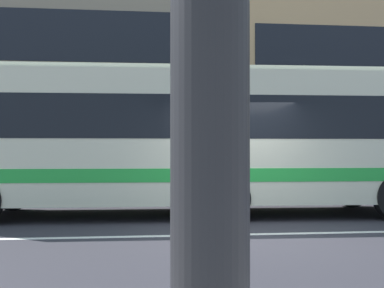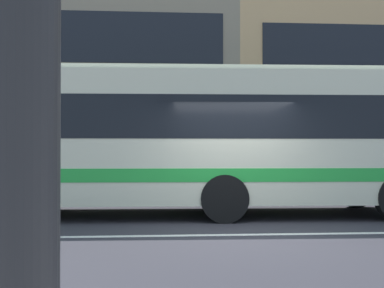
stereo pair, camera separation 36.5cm
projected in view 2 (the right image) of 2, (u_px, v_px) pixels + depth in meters
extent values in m
plane|color=#2E2C32|center=(245.00, 235.00, 8.29)|extent=(160.00, 160.00, 0.00)
cube|color=silver|center=(245.00, 235.00, 8.29)|extent=(60.00, 0.16, 0.01)
cube|color=#306531|center=(174.00, 183.00, 14.77)|extent=(15.06, 1.10, 0.90)
cube|color=gray|center=(52.00, 78.00, 24.64)|extent=(18.03, 11.76, 10.53)
cube|color=black|center=(19.00, 35.00, 18.77)|extent=(16.59, 0.04, 2.11)
cube|color=beige|center=(191.00, 139.00, 10.84)|extent=(10.77, 2.86, 2.84)
cube|color=black|center=(191.00, 120.00, 10.85)|extent=(10.13, 2.86, 0.91)
cube|color=green|center=(191.00, 172.00, 10.83)|extent=(10.55, 2.87, 0.28)
cube|color=beige|center=(191.00, 75.00, 10.86)|extent=(10.33, 2.43, 0.12)
cylinder|color=black|center=(17.00, 190.00, 11.82)|extent=(1.01, 0.31, 1.00)
cylinder|color=black|center=(224.00, 199.00, 9.67)|extent=(1.01, 0.31, 1.00)
cylinder|color=black|center=(214.00, 189.00, 12.04)|extent=(1.01, 0.31, 1.00)
cylinder|color=black|center=(355.00, 188.00, 12.21)|extent=(1.01, 0.31, 1.00)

